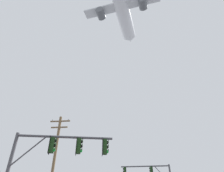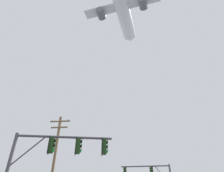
{
  "view_description": "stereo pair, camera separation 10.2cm",
  "coord_description": "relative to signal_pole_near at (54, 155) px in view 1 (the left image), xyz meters",
  "views": [
    {
      "loc": [
        0.5,
        -4.55,
        1.31
      ],
      "look_at": [
        -1.32,
        16.73,
        15.38
      ],
      "focal_mm": 31.71,
      "sensor_mm": 36.0,
      "label": 1
    },
    {
      "loc": [
        0.6,
        -4.54,
        1.31
      ],
      "look_at": [
        -1.32,
        16.73,
        15.38
      ],
      "focal_mm": 31.71,
      "sensor_mm": 36.0,
      "label": 2
    }
  ],
  "objects": [
    {
      "name": "airplane",
      "position": [
        4.13,
        24.95,
        49.43
      ],
      "size": [
        22.71,
        29.4,
        8.02
      ],
      "color": "white"
    },
    {
      "name": "utility_pole",
      "position": [
        -2.96,
        7.96,
        1.22
      ],
      "size": [
        2.2,
        0.28,
        10.45
      ],
      "color": "brown",
      "rests_on": "ground"
    },
    {
      "name": "signal_pole_near",
      "position": [
        0.0,
        0.0,
        0.0
      ],
      "size": [
        5.8,
        1.33,
        5.55
      ],
      "color": "#4C4C51",
      "rests_on": "ground"
    }
  ]
}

